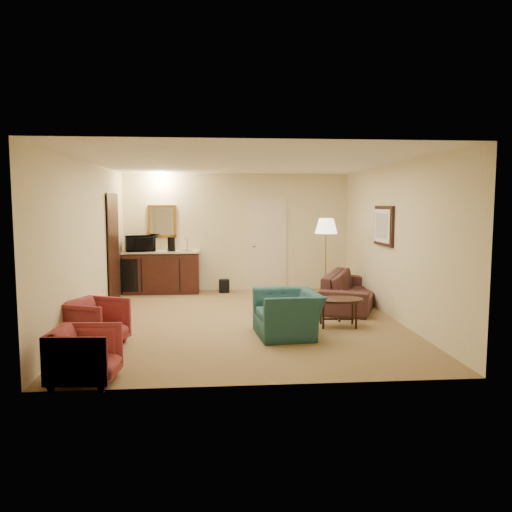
{
  "coord_description": "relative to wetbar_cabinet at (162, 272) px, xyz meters",
  "views": [
    {
      "loc": [
        -0.5,
        -8.15,
        1.94
      ],
      "look_at": [
        0.22,
        0.5,
        1.03
      ],
      "focal_mm": 35.0,
      "sensor_mm": 36.0,
      "label": 1
    }
  ],
  "objects": [
    {
      "name": "ground",
      "position": [
        1.65,
        -2.72,
        -0.46
      ],
      "size": [
        6.0,
        6.0,
        0.0
      ],
      "primitive_type": "plane",
      "color": "#93764A",
      "rests_on": "ground"
    },
    {
      "name": "room_walls",
      "position": [
        1.55,
        -1.95,
        1.26
      ],
      "size": [
        5.02,
        6.01,
        2.61
      ],
      "color": "beige",
      "rests_on": "ground"
    },
    {
      "name": "wetbar_cabinet",
      "position": [
        0.0,
        0.0,
        0.0
      ],
      "size": [
        1.64,
        0.58,
        0.92
      ],
      "primitive_type": "cube",
      "color": "#351511",
      "rests_on": "ground"
    },
    {
      "name": "sofa",
      "position": [
        3.72,
        -1.74,
        -0.03
      ],
      "size": [
        1.46,
        2.26,
        0.86
      ],
      "primitive_type": "imported",
      "rotation": [
        0.0,
        0.0,
        1.16
      ],
      "color": "black",
      "rests_on": "ground"
    },
    {
      "name": "teal_armchair",
      "position": [
        2.21,
        -3.74,
        -0.02
      ],
      "size": [
        0.75,
        1.07,
        0.88
      ],
      "primitive_type": "imported",
      "rotation": [
        0.0,
        0.0,
        -1.47
      ],
      "color": "#1F4A4D",
      "rests_on": "ground"
    },
    {
      "name": "rose_chair_near",
      "position": [
        -0.48,
        -4.06,
        -0.1
      ],
      "size": [
        0.88,
        0.9,
        0.72
      ],
      "primitive_type": "imported",
      "rotation": [
        0.0,
        0.0,
        1.16
      ],
      "color": "#9C3335",
      "rests_on": "ground"
    },
    {
      "name": "rose_chair_far",
      "position": [
        -0.25,
        -5.52,
        -0.12
      ],
      "size": [
        0.67,
        0.71,
        0.69
      ],
      "primitive_type": "imported",
      "rotation": [
        0.0,
        0.0,
        1.5
      ],
      "color": "#9C3335",
      "rests_on": "ground"
    },
    {
      "name": "coffee_table",
      "position": [
        3.09,
        -3.26,
        -0.23
      ],
      "size": [
        0.83,
        0.6,
        0.45
      ],
      "primitive_type": "cube",
      "rotation": [
        0.0,
        0.0,
        -0.09
      ],
      "color": "black",
      "rests_on": "ground"
    },
    {
      "name": "floor_lamp",
      "position": [
        3.35,
        -1.17,
        0.37
      ],
      "size": [
        0.54,
        0.54,
        1.66
      ],
      "primitive_type": "cube",
      "rotation": [
        0.0,
        0.0,
        -0.26
      ],
      "color": "#B58D3C",
      "rests_on": "ground"
    },
    {
      "name": "waste_bin",
      "position": [
        1.35,
        -0.07,
        -0.31
      ],
      "size": [
        0.24,
        0.24,
        0.29
      ],
      "primitive_type": "cylinder",
      "rotation": [
        0.0,
        0.0,
        -0.04
      ],
      "color": "black",
      "rests_on": "ground"
    },
    {
      "name": "microwave",
      "position": [
        -0.44,
        -0.06,
        0.66
      ],
      "size": [
        0.67,
        0.48,
        0.41
      ],
      "primitive_type": "imported",
      "rotation": [
        0.0,
        0.0,
        0.26
      ],
      "color": "black",
      "rests_on": "wetbar_cabinet"
    },
    {
      "name": "coffee_maker",
      "position": [
        0.22,
        -0.11,
        0.61
      ],
      "size": [
        0.2,
        0.2,
        0.3
      ],
      "primitive_type": "cylinder",
      "rotation": [
        0.0,
        0.0,
        -0.23
      ],
      "color": "black",
      "rests_on": "wetbar_cabinet"
    }
  ]
}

